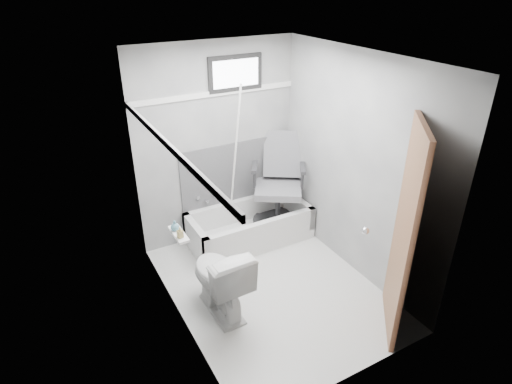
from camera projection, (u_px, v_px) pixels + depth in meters
floor at (272, 287)px, 4.61m from camera, size 2.60×2.60×0.00m
ceiling at (277, 58)px, 3.51m from camera, size 2.60×2.60×0.00m
wall_back at (217, 145)px, 5.07m from camera, size 2.00×0.02×2.40m
wall_front at (368, 260)px, 3.05m from camera, size 2.00×0.02×2.40m
wall_left at (173, 214)px, 3.63m from camera, size 0.02×2.60×2.40m
wall_right at (355, 167)px, 4.49m from camera, size 0.02×2.60×2.40m
bathtub at (250, 225)px, 5.34m from camera, size 1.50×0.70×0.42m
office_chair at (278, 183)px, 5.30m from camera, size 0.92×0.92×1.16m
toilet at (220, 279)px, 4.14m from camera, size 0.46×0.79×0.77m
door at (452, 244)px, 3.58m from camera, size 0.78×0.78×2.00m
window at (235, 73)px, 4.79m from camera, size 0.66×0.04×0.40m
backerboard at (237, 172)px, 5.36m from camera, size 1.50×0.02×0.78m
trim_back at (216, 93)px, 4.78m from camera, size 2.00×0.02×0.06m
trim_left at (168, 145)px, 3.35m from camera, size 0.02×2.60×0.06m
pole at (235, 162)px, 5.00m from camera, size 0.02×0.42×1.91m
shelf at (179, 234)px, 3.90m from camera, size 0.10×0.32×0.02m
soap_bottle_a at (180, 232)px, 3.80m from camera, size 0.06×0.06×0.10m
soap_bottle_b at (175, 226)px, 3.91m from camera, size 0.10×0.10×0.10m
faucet at (206, 198)px, 5.26m from camera, size 0.26×0.10×0.16m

